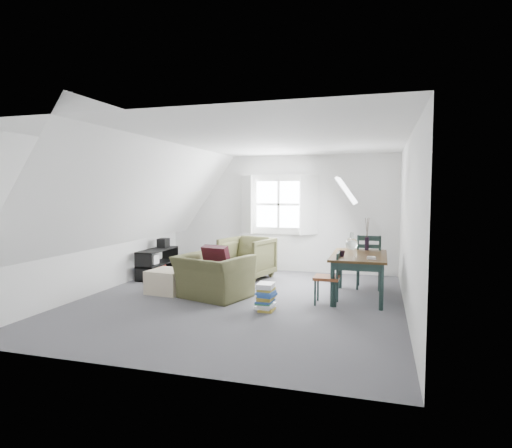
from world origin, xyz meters
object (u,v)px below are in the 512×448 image
(armchair_near, at_px, (214,298))
(dining_chair_far, at_px, (369,261))
(dining_chair_near, at_px, (329,277))
(magazine_stack, at_px, (266,297))
(media_shelf, at_px, (157,265))
(dining_table, at_px, (359,260))
(ottoman, at_px, (168,281))
(armchair_far, at_px, (247,278))

(armchair_near, xyz_separation_m, dining_chair_far, (2.41, 1.39, 0.51))
(dining_chair_near, distance_m, magazine_stack, 1.06)
(media_shelf, bearing_deg, dining_table, -9.07)
(armchair_near, height_order, ottoman, ottoman)
(dining_table, bearing_deg, media_shelf, 172.53)
(armchair_near, distance_m, dining_chair_near, 1.90)
(ottoman, xyz_separation_m, dining_chair_near, (2.73, 0.03, 0.22))
(armchair_near, bearing_deg, magazine_stack, 172.32)
(armchair_far, xyz_separation_m, ottoman, (-0.94, -1.52, 0.20))
(armchair_far, xyz_separation_m, dining_table, (2.21, -0.99, 0.62))
(dining_chair_near, distance_m, media_shelf, 3.75)
(armchair_near, distance_m, armchair_far, 1.64)
(dining_table, xyz_separation_m, dining_chair_near, (-0.42, -0.50, -0.20))
(ottoman, distance_m, dining_chair_near, 2.74)
(dining_chair_near, xyz_separation_m, magazine_stack, (-0.83, -0.62, -0.22))
(armchair_far, xyz_separation_m, magazine_stack, (0.96, -2.12, 0.20))
(magazine_stack, bearing_deg, dining_chair_near, 36.74)
(armchair_far, relative_size, media_shelf, 0.82)
(ottoman, bearing_deg, dining_chair_far, 21.14)
(ottoman, height_order, dining_table, dining_table)
(ottoman, height_order, dining_chair_near, dining_chair_near)
(magazine_stack, bearing_deg, ottoman, 162.59)
(armchair_far, xyz_separation_m, dining_chair_near, (1.79, -1.49, 0.42))
(armchair_far, bearing_deg, ottoman, -106.55)
(dining_chair_near, xyz_separation_m, media_shelf, (-3.58, 1.09, -0.16))
(magazine_stack, bearing_deg, armchair_far, 114.33)
(dining_table, bearing_deg, dining_chair_far, 80.75)
(media_shelf, bearing_deg, dining_chair_far, 1.45)
(dining_table, bearing_deg, ottoman, -169.54)
(dining_chair_near, bearing_deg, media_shelf, -107.72)
(armchair_near, bearing_deg, ottoman, 10.13)
(dining_chair_far, bearing_deg, dining_chair_near, 86.32)
(armchair_near, bearing_deg, dining_table, -146.58)
(dining_table, relative_size, magazine_stack, 3.59)
(dining_table, xyz_separation_m, dining_chair_far, (0.13, 0.74, -0.12))
(ottoman, bearing_deg, dining_table, 9.49)
(dining_table, height_order, media_shelf, dining_table)
(media_shelf, relative_size, magazine_stack, 2.79)
(armchair_near, relative_size, dining_chair_near, 1.33)
(dining_chair_near, bearing_deg, dining_table, 139.03)
(magazine_stack, bearing_deg, dining_table, 41.77)
(armchair_near, distance_m, magazine_stack, 1.14)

